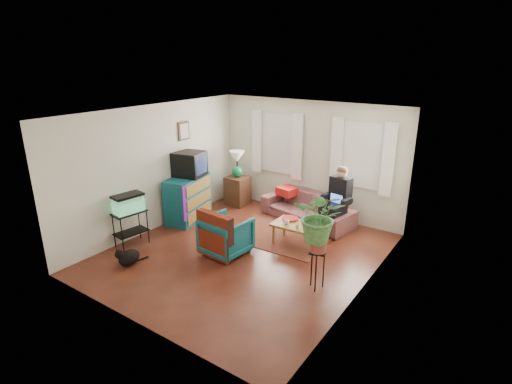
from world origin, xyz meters
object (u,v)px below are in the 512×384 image
Objects in this scene: sofa at (307,203)px; dresser at (188,198)px; side_table at (238,191)px; plant_stand at (317,270)px; armchair at (226,234)px; aquarium_stand at (131,229)px; coffee_table at (299,235)px.

sofa is 1.90× the size of dresser.
side_table is 0.64× the size of dresser.
sofa is at bearing 20.95° from dresser.
plant_stand is at bearing -25.89° from dresser.
sofa reaches higher than armchair.
dresser is at bearing 98.43° from aquarium_stand.
coffee_table is 1.57× the size of plant_stand.
dresser reaches higher than coffee_table.
side_table is 1.09× the size of plant_stand.
side_table is at bearing 92.03° from aquarium_stand.
armchair is 1.43m from coffee_table.
dresser is (-2.24, -1.43, 0.09)m from sofa.
dresser is at bearing -103.83° from side_table.
armchair is at bearing 33.03° from aquarium_stand.
aquarium_stand is 0.67× the size of coffee_table.
dresser is 1.58m from aquarium_stand.
dresser is 3.75m from plant_stand.
aquarium_stand is (-0.35, -2.95, -0.01)m from side_table.
dresser reaches higher than side_table.
sofa is 2.06× the size of coffee_table.
side_table is at bearing 145.04° from plant_stand.
aquarium_stand is 3.70m from plant_stand.
armchair reaches higher than side_table.
side_table reaches higher than coffee_table.
side_table is at bearing -52.81° from armchair.
plant_stand reaches higher than coffee_table.
sofa is at bearing 109.15° from coffee_table.
plant_stand is at bearing -52.12° from coffee_table.
side_table is at bearing 64.52° from dresser.
side_table reaches higher than aquarium_stand.
dresser is at bearing -175.55° from coffee_table.
dresser is at bearing -135.82° from sofa.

